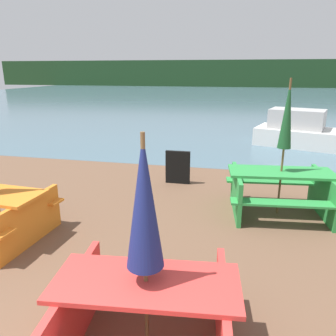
{
  "coord_description": "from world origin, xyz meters",
  "views": [
    {
      "loc": [
        1.36,
        -0.79,
        2.47
      ],
      "look_at": [
        0.2,
        4.51,
        0.85
      ],
      "focal_mm": 35.0,
      "sensor_mm": 36.0,
      "label": 1
    }
  ],
  "objects_px": {
    "umbrella_darkgreen": "(287,116)",
    "boat": "(312,134)",
    "picnic_table_green": "(280,188)",
    "signboard": "(178,167)",
    "umbrella_navy": "(144,204)",
    "picnic_table_red": "(147,308)"
  },
  "relations": [
    {
      "from": "picnic_table_green",
      "to": "boat",
      "type": "bearing_deg",
      "value": 74.48
    },
    {
      "from": "umbrella_navy",
      "to": "boat",
      "type": "height_order",
      "value": "umbrella_navy"
    },
    {
      "from": "picnic_table_red",
      "to": "picnic_table_green",
      "type": "relative_size",
      "value": 0.92
    },
    {
      "from": "umbrella_navy",
      "to": "picnic_table_green",
      "type": "bearing_deg",
      "value": 66.64
    },
    {
      "from": "umbrella_navy",
      "to": "signboard",
      "type": "bearing_deg",
      "value": 97.34
    },
    {
      "from": "boat",
      "to": "signboard",
      "type": "height_order",
      "value": "boat"
    },
    {
      "from": "picnic_table_green",
      "to": "umbrella_navy",
      "type": "height_order",
      "value": "umbrella_navy"
    },
    {
      "from": "umbrella_navy",
      "to": "signboard",
      "type": "distance_m",
      "value": 4.78
    },
    {
      "from": "signboard",
      "to": "umbrella_darkgreen",
      "type": "bearing_deg",
      "value": -30.62
    },
    {
      "from": "umbrella_darkgreen",
      "to": "picnic_table_red",
      "type": "bearing_deg",
      "value": -113.36
    },
    {
      "from": "picnic_table_green",
      "to": "umbrella_darkgreen",
      "type": "xyz_separation_m",
      "value": [
        0.0,
        -0.0,
        1.28
      ]
    },
    {
      "from": "picnic_table_green",
      "to": "signboard",
      "type": "bearing_deg",
      "value": 149.38
    },
    {
      "from": "picnic_table_green",
      "to": "boat",
      "type": "relative_size",
      "value": 0.46
    },
    {
      "from": "umbrella_darkgreen",
      "to": "picnic_table_green",
      "type": "bearing_deg",
      "value": 90.0
    },
    {
      "from": "picnic_table_red",
      "to": "picnic_table_green",
      "type": "distance_m",
      "value": 3.7
    },
    {
      "from": "picnic_table_red",
      "to": "signboard",
      "type": "xyz_separation_m",
      "value": [
        -0.6,
        4.62,
        -0.07
      ]
    },
    {
      "from": "umbrella_navy",
      "to": "boat",
      "type": "relative_size",
      "value": 0.49
    },
    {
      "from": "picnic_table_green",
      "to": "picnic_table_red",
      "type": "bearing_deg",
      "value": -113.36
    },
    {
      "from": "picnic_table_green",
      "to": "signboard",
      "type": "height_order",
      "value": "picnic_table_green"
    },
    {
      "from": "signboard",
      "to": "picnic_table_green",
      "type": "bearing_deg",
      "value": -30.62
    },
    {
      "from": "umbrella_darkgreen",
      "to": "boat",
      "type": "bearing_deg",
      "value": 74.48
    },
    {
      "from": "picnic_table_red",
      "to": "picnic_table_green",
      "type": "height_order",
      "value": "picnic_table_green"
    }
  ]
}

